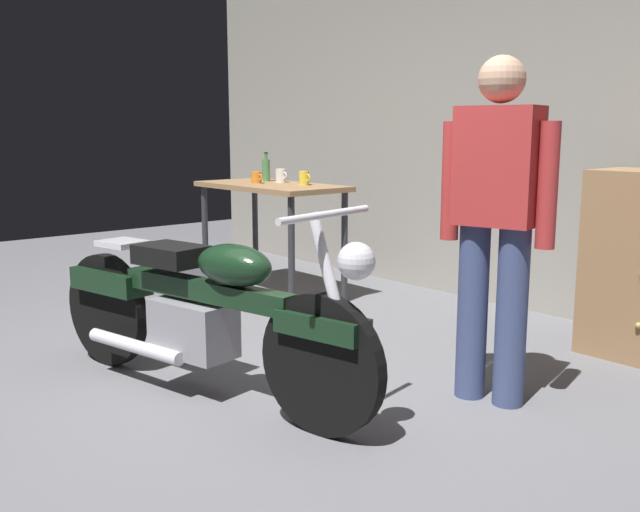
# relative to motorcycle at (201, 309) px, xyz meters

# --- Properties ---
(ground_plane) EXTENTS (12.00, 12.00, 0.00)m
(ground_plane) POSITION_rel_motorcycle_xyz_m (0.15, -0.00, -0.45)
(ground_plane) COLOR slate
(back_wall) EXTENTS (8.00, 0.12, 3.10)m
(back_wall) POSITION_rel_motorcycle_xyz_m (0.15, 2.80, 1.10)
(back_wall) COLOR gray
(back_wall) RESTS_ON ground_plane
(workbench) EXTENTS (1.30, 0.64, 0.90)m
(workbench) POSITION_rel_motorcycle_xyz_m (-1.57, 1.61, 0.34)
(workbench) COLOR #99724C
(workbench) RESTS_ON ground_plane
(motorcycle) EXTENTS (2.16, 0.76, 1.00)m
(motorcycle) POSITION_rel_motorcycle_xyz_m (0.00, 0.00, 0.00)
(motorcycle) COLOR black
(motorcycle) RESTS_ON ground_plane
(person_standing) EXTENTS (0.56, 0.31, 1.67)m
(person_standing) POSITION_rel_motorcycle_xyz_m (0.98, 1.05, 0.48)
(person_standing) COLOR #3E4B79
(person_standing) RESTS_ON ground_plane
(storage_bin) EXTENTS (0.44, 0.32, 0.34)m
(storage_bin) POSITION_rel_motorcycle_xyz_m (-1.72, 0.86, -0.28)
(storage_bin) COLOR gray
(storage_bin) RESTS_ON ground_plane
(mug_yellow_tall) EXTENTS (0.11, 0.08, 0.11)m
(mug_yellow_tall) POSITION_rel_motorcycle_xyz_m (-1.30, 1.73, 0.50)
(mug_yellow_tall) COLOR yellow
(mug_yellow_tall) RESTS_ON workbench
(mug_orange_travel) EXTENTS (0.12, 0.08, 0.09)m
(mug_orange_travel) POSITION_rel_motorcycle_xyz_m (-1.68, 1.55, 0.50)
(mug_orange_travel) COLOR orange
(mug_orange_travel) RESTS_ON workbench
(mug_white_ceramic) EXTENTS (0.12, 0.08, 0.11)m
(mug_white_ceramic) POSITION_rel_motorcycle_xyz_m (-1.63, 1.76, 0.51)
(mug_white_ceramic) COLOR white
(mug_white_ceramic) RESTS_ON workbench
(bottle) EXTENTS (0.06, 0.06, 0.24)m
(bottle) POSITION_rel_motorcycle_xyz_m (-1.83, 1.75, 0.55)
(bottle) COLOR #4C8C4C
(bottle) RESTS_ON workbench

